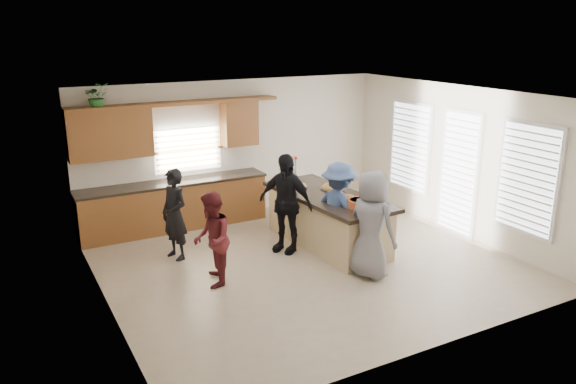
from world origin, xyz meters
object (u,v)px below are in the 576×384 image
salad_bowl (360,203)px  woman_right_front (371,225)px  woman_right_back (339,210)px  woman_left_front (285,203)px  woman_left_back (175,214)px  woman_left_mid (212,240)px  island (328,221)px

salad_bowl → woman_right_front: size_ratio=0.24×
woman_right_back → woman_right_front: bearing=165.7°
woman_left_front → woman_right_front: woman_left_front is taller
woman_left_back → woman_left_mid: (0.18, -1.26, -0.05)m
island → woman_left_mid: size_ratio=1.89×
island → woman_right_back: (-0.11, -0.51, 0.37)m
woman_left_mid → woman_left_front: bearing=133.2°
island → woman_left_mid: woman_left_mid is taller
island → woman_left_mid: (-2.43, -0.56, 0.28)m
island → woman_right_front: bearing=-98.9°
island → woman_right_back: size_ratio=1.68×
woman_left_back → woman_right_back: 2.78m
salad_bowl → woman_right_front: bearing=-109.2°
woman_left_back → woman_right_front: 3.28m
salad_bowl → woman_left_back: woman_left_back is taller
woman_left_front → woman_left_back: bearing=-140.0°
woman_left_front → woman_right_back: size_ratio=1.07×
woman_left_back → woman_left_front: (1.80, -0.60, 0.10)m
salad_bowl → woman_left_back: bearing=149.3°
woman_left_back → woman_right_front: size_ratio=0.91×
salad_bowl → woman_left_front: bearing=131.6°
woman_left_front → island: bearing=51.1°
woman_left_back → woman_left_mid: bearing=-10.0°
woman_left_mid → salad_bowl: bearing=103.6°
woman_right_back → woman_left_front: bearing=36.2°
woman_left_back → woman_right_back: woman_right_back is taller
salad_bowl → woman_right_back: 0.45m
woman_left_back → woman_right_front: (2.47, -2.17, 0.08)m
island → woman_right_back: bearing=-105.5°
woman_right_front → woman_left_front: bearing=5.4°
salad_bowl → woman_left_back: 3.11m
salad_bowl → woman_right_back: woman_right_back is taller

